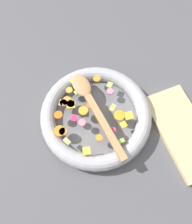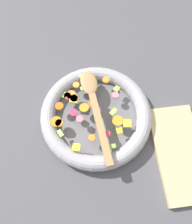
{
  "view_description": "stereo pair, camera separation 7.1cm",
  "coord_description": "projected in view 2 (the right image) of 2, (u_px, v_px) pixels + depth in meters",
  "views": [
    {
      "loc": [
        -0.26,
        0.1,
        0.7
      ],
      "look_at": [
        0.0,
        0.0,
        0.05
      ],
      "focal_mm": 35.0,
      "sensor_mm": 36.0,
      "label": 1
    },
    {
      "loc": [
        -0.27,
        0.03,
        0.7
      ],
      "look_at": [
        0.0,
        0.0,
        0.05
      ],
      "focal_mm": 35.0,
      "sensor_mm": 36.0,
      "label": 2
    }
  ],
  "objects": [
    {
      "name": "ground_plane",
      "position": [
        96.0,
        118.0,
        0.75
      ],
      "size": [
        4.0,
        4.0,
        0.0
      ],
      "primitive_type": "plane",
      "color": "#4C4C51"
    },
    {
      "name": "skillet",
      "position": [
        96.0,
        115.0,
        0.73
      ],
      "size": [
        0.37,
        0.37,
        0.05
      ],
      "color": "slate",
      "rests_on": "ground_plane"
    },
    {
      "name": "chopped_vegetables",
      "position": [
        86.0,
        108.0,
        0.71
      ],
      "size": [
        0.27,
        0.26,
        0.01
      ],
      "color": "orange",
      "rests_on": "skillet"
    },
    {
      "name": "wooden_spoon",
      "position": [
        95.0,
        105.0,
        0.7
      ],
      "size": [
        0.33,
        0.07,
        0.01
      ],
      "color": "#A87F51",
      "rests_on": "chopped_vegetables"
    },
    {
      "name": "cutting_board",
      "position": [
        180.0,
        152.0,
        0.7
      ],
      "size": [
        0.31,
        0.15,
        0.02
      ],
      "color": "tan",
      "rests_on": "ground_plane"
    }
  ]
}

